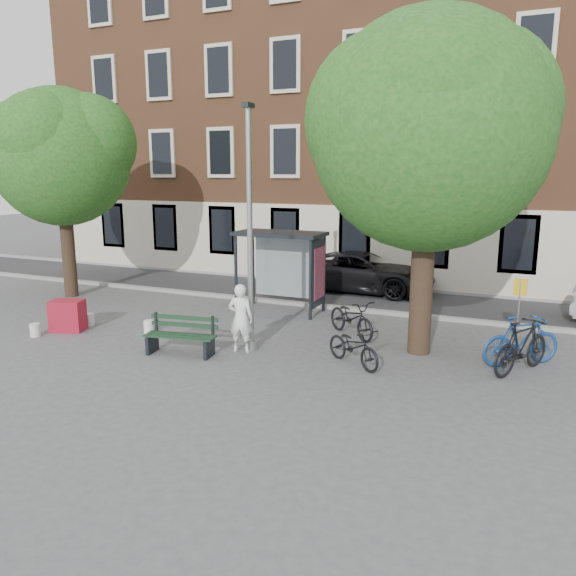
# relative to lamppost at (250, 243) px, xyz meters

# --- Properties ---
(ground) EXTENTS (90.00, 90.00, 0.00)m
(ground) POSITION_rel_lamppost_xyz_m (0.00, 0.00, -2.78)
(ground) COLOR #4C4C4F
(ground) RESTS_ON ground
(road) EXTENTS (40.00, 4.00, 0.01)m
(road) POSITION_rel_lamppost_xyz_m (0.00, 7.00, -2.78)
(road) COLOR #28282B
(road) RESTS_ON ground
(curb_near) EXTENTS (40.00, 0.25, 0.12)m
(curb_near) POSITION_rel_lamppost_xyz_m (0.00, 5.00, -2.72)
(curb_near) COLOR gray
(curb_near) RESTS_ON ground
(curb_far) EXTENTS (40.00, 0.25, 0.12)m
(curb_far) POSITION_rel_lamppost_xyz_m (0.00, 9.00, -2.72)
(curb_far) COLOR gray
(curb_far) RESTS_ON ground
(building_row) EXTENTS (30.00, 8.00, 14.00)m
(building_row) POSITION_rel_lamppost_xyz_m (0.00, 13.00, 4.22)
(building_row) COLOR brown
(building_row) RESTS_ON ground
(lamppost) EXTENTS (0.28, 0.35, 6.11)m
(lamppost) POSITION_rel_lamppost_xyz_m (0.00, 0.00, 0.00)
(lamppost) COLOR #9EA0A3
(lamppost) RESTS_ON ground
(tree_right) EXTENTS (5.76, 5.60, 8.20)m
(tree_right) POSITION_rel_lamppost_xyz_m (4.01, 1.38, 2.83)
(tree_right) COLOR black
(tree_right) RESTS_ON ground
(tree_left) EXTENTS (5.18, 4.86, 7.40)m
(tree_left) POSITION_rel_lamppost_xyz_m (-8.99, 2.88, 2.43)
(tree_left) COLOR black
(tree_left) RESTS_ON ground
(bus_shelter) EXTENTS (2.85, 1.45, 2.62)m
(bus_shelter) POSITION_rel_lamppost_xyz_m (-0.61, 4.11, -0.87)
(bus_shelter) COLOR #1E2328
(bus_shelter) RESTS_ON ground
(painter) EXTENTS (0.71, 0.53, 1.77)m
(painter) POSITION_rel_lamppost_xyz_m (-0.16, -0.25, -1.90)
(painter) COLOR white
(painter) RESTS_ON ground
(bench) EXTENTS (1.88, 0.87, 0.93)m
(bench) POSITION_rel_lamppost_xyz_m (-1.46, -1.01, -2.36)
(bench) COLOR #1E2328
(bench) RESTS_ON ground
(bike_a) EXTENTS (2.03, 1.83, 1.07)m
(bike_a) POSITION_rel_lamppost_xyz_m (2.00, 2.19, -2.25)
(bike_a) COLOR black
(bike_a) RESTS_ON ground
(bike_b) EXTENTS (1.95, 1.67, 1.21)m
(bike_b) POSITION_rel_lamppost_xyz_m (6.39, 1.50, -2.18)
(bike_b) COLOR navy
(bike_b) RESTS_ON ground
(bike_c) EXTENTS (1.82, 1.48, 0.93)m
(bike_c) POSITION_rel_lamppost_xyz_m (2.76, -0.09, -2.32)
(bike_c) COLOR black
(bike_c) RESTS_ON ground
(bike_d) EXTENTS (1.54, 2.08, 1.24)m
(bike_d) POSITION_rel_lamppost_xyz_m (6.40, 0.97, -2.16)
(bike_d) COLOR black
(bike_d) RESTS_ON ground
(car_dark) EXTENTS (5.46, 2.61, 1.50)m
(car_dark) POSITION_rel_lamppost_xyz_m (0.59, 8.13, -2.03)
(car_dark) COLOR black
(car_dark) RESTS_ON ground
(red_stand) EXTENTS (1.05, 0.86, 0.90)m
(red_stand) POSITION_rel_lamppost_xyz_m (-5.65, -0.56, -2.33)
(red_stand) COLOR maroon
(red_stand) RESTS_ON ground
(blue_crate) EXTENTS (0.65, 0.56, 0.20)m
(blue_crate) POSITION_rel_lamppost_xyz_m (-5.87, -0.15, -2.68)
(blue_crate) COLOR navy
(blue_crate) RESTS_ON ground
(bucket_a) EXTENTS (0.37, 0.37, 0.36)m
(bucket_a) POSITION_rel_lamppost_xyz_m (-6.08, -1.35, -2.60)
(bucket_a) COLOR silver
(bucket_a) RESTS_ON ground
(bucket_b) EXTENTS (0.32, 0.32, 0.36)m
(bucket_b) POSITION_rel_lamppost_xyz_m (-3.39, 0.20, -2.60)
(bucket_b) COLOR white
(bucket_b) RESTS_ON ground
(bucket_c) EXTENTS (0.29, 0.29, 0.36)m
(bucket_c) POSITION_rel_lamppost_xyz_m (-5.51, 0.15, -2.60)
(bucket_c) COLOR silver
(bucket_c) RESTS_ON ground
(notice_sign) EXTENTS (0.33, 0.06, 1.90)m
(notice_sign) POSITION_rel_lamppost_xyz_m (6.25, 2.52, -1.41)
(notice_sign) COLOR #9EA0A3
(notice_sign) RESTS_ON ground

